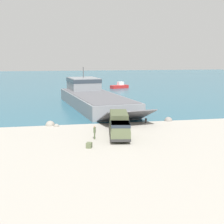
{
  "coord_description": "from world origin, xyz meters",
  "views": [
    {
      "loc": [
        -9.36,
        -40.27,
        9.99
      ],
      "look_at": [
        -1.18,
        2.54,
        2.21
      ],
      "focal_mm": 50.0,
      "sensor_mm": 36.0,
      "label": 1
    }
  ],
  "objects": [
    {
      "name": "shoreline_rock_b",
      "position": [
        -9.9,
        5.38,
        0.0
      ],
      "size": [
        1.38,
        1.38,
        1.38
      ],
      "primitive_type": "sphere",
      "color": "gray",
      "rests_on": "ground_plane"
    },
    {
      "name": "cargo_crate",
      "position": [
        -5.6,
        -7.03,
        0.29
      ],
      "size": [
        0.8,
        0.87,
        0.59
      ],
      "primitive_type": "cube",
      "rotation": [
        0.0,
        0.0,
        -0.36
      ],
      "color": "#566042",
      "rests_on": "ground_plane"
    },
    {
      "name": "shoreline_rock_a",
      "position": [
        -9.01,
        4.53,
        0.0
      ],
      "size": [
        0.77,
        0.77,
        0.77
      ],
      "primitive_type": "sphere",
      "color": "gray",
      "rests_on": "ground_plane"
    },
    {
      "name": "landing_craft",
      "position": [
        -1.37,
        22.9,
        1.87
      ],
      "size": [
        12.8,
        34.88,
        7.63
      ],
      "rotation": [
        0.0,
        0.0,
        0.14
      ],
      "color": "gray",
      "rests_on": "ground_plane"
    },
    {
      "name": "soldier_on_ramp",
      "position": [
        -4.51,
        -3.54,
        0.98
      ],
      "size": [
        0.34,
        0.48,
        1.69
      ],
      "rotation": [
        0.0,
        0.0,
        2.9
      ],
      "color": "#475638",
      "rests_on": "ground_plane"
    },
    {
      "name": "mooring_bollard",
      "position": [
        4.47,
        4.51,
        0.39
      ],
      "size": [
        0.34,
        0.34,
        0.73
      ],
      "color": "#333338",
      "rests_on": "ground_plane"
    },
    {
      "name": "ground_plane",
      "position": [
        0.0,
        0.0,
        0.0
      ],
      "size": [
        240.0,
        240.0,
        0.0
      ],
      "primitive_type": "plane",
      "color": "#9E998E"
    },
    {
      "name": "military_truck",
      "position": [
        -1.26,
        -2.7,
        1.49
      ],
      "size": [
        3.57,
        8.13,
        2.87
      ],
      "rotation": [
        0.0,
        0.0,
        -1.73
      ],
      "color": "#566042",
      "rests_on": "ground_plane"
    },
    {
      "name": "moored_boat_a",
      "position": [
        11.64,
        56.86,
        0.69
      ],
      "size": [
        6.13,
        4.03,
        2.06
      ],
      "rotation": [
        0.0,
        0.0,
        1.93
      ],
      "color": "#B22323",
      "rests_on": "ground_plane"
    },
    {
      "name": "water_surface",
      "position": [
        0.0,
        95.35,
        0.0
      ],
      "size": [
        240.0,
        180.0,
        0.01
      ],
      "primitive_type": "cube",
      "color": "#285B70",
      "rests_on": "ground_plane"
    },
    {
      "name": "shoreline_rock_c",
      "position": [
        8.38,
        5.26,
        0.0
      ],
      "size": [
        1.25,
        1.25,
        1.25
      ],
      "primitive_type": "sphere",
      "color": "gray",
      "rests_on": "ground_plane"
    }
  ]
}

